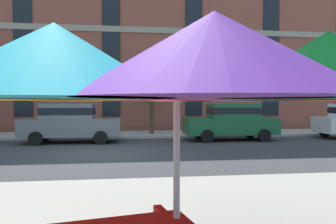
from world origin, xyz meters
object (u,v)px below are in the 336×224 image
object	(u,v)px
sedan_gray	(70,122)
street_tree_middle	(152,81)
patio_umbrella	(177,74)
sedan_green	(231,121)

from	to	relation	value
sedan_gray	street_tree_middle	xyz separation A→B (m)	(3.97, 2.78, 2.09)
sedan_gray	patio_umbrella	xyz separation A→B (m)	(2.89, -12.70, 1.10)
sedan_green	patio_umbrella	world-z (taller)	patio_umbrella
sedan_gray	street_tree_middle	size ratio (longest dim) A/B	1.03
sedan_gray	street_tree_middle	world-z (taller)	street_tree_middle
sedan_green	patio_umbrella	size ratio (longest dim) A/B	1.12
sedan_green	patio_umbrella	bearing A→B (deg)	-110.37
street_tree_middle	patio_umbrella	world-z (taller)	street_tree_middle
street_tree_middle	sedan_gray	bearing A→B (deg)	-145.05
sedan_gray	sedan_green	world-z (taller)	same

